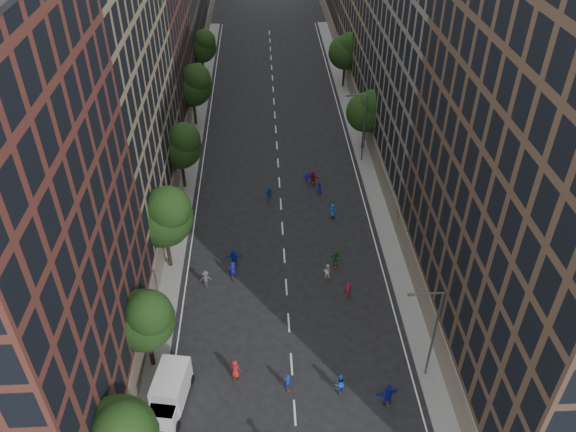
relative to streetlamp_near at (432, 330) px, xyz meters
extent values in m
plane|color=black|center=(-10.37, 28.00, -5.17)|extent=(240.00, 240.00, 0.00)
cube|color=slate|center=(-22.37, 35.50, -5.09)|extent=(4.00, 105.00, 0.15)
cube|color=slate|center=(1.63, 35.50, -5.09)|extent=(4.00, 105.00, 0.15)
cube|color=#7F6F53|center=(-29.37, 23.00, 11.83)|extent=(14.00, 26.00, 34.00)
cube|color=#51261F|center=(-29.37, 46.00, 8.83)|extent=(14.00, 20.00, 28.00)
cube|color=#696256|center=(8.63, 32.00, 11.33)|extent=(14.00, 28.00, 33.00)
cylinder|color=black|center=(-21.57, 2.00, -3.32)|extent=(0.36, 0.36, 3.70)
sphere|color=black|center=(-21.57, 2.00, 0.04)|extent=(4.80, 4.80, 4.80)
sphere|color=black|center=(-20.97, 1.52, 1.24)|extent=(3.60, 3.60, 3.60)
cylinder|color=black|center=(-21.57, 14.00, -3.06)|extent=(0.36, 0.36, 4.22)
sphere|color=black|center=(-21.57, 14.00, 0.78)|extent=(5.60, 5.60, 5.60)
sphere|color=black|center=(-20.87, 13.44, 2.18)|extent=(4.20, 4.20, 4.20)
cylinder|color=black|center=(-21.57, 28.00, -3.23)|extent=(0.36, 0.36, 3.87)
sphere|color=black|center=(-21.57, 28.00, 0.29)|extent=(5.00, 5.00, 5.00)
sphere|color=black|center=(-20.94, 27.50, 1.54)|extent=(3.75, 3.75, 3.75)
cylinder|color=black|center=(-21.57, 44.00, -3.14)|extent=(0.36, 0.36, 4.05)
sphere|color=black|center=(-21.57, 44.00, 0.54)|extent=(5.40, 5.40, 5.40)
sphere|color=black|center=(-20.89, 43.46, 1.89)|extent=(4.05, 4.05, 4.05)
cylinder|color=black|center=(-21.57, 60.00, -3.28)|extent=(0.36, 0.36, 3.78)
sphere|color=black|center=(-21.57, 60.00, 0.16)|extent=(4.80, 4.80, 4.80)
sphere|color=black|center=(-20.97, 59.52, 1.36)|extent=(3.60, 3.60, 3.60)
cylinder|color=black|center=(0.83, 36.00, -3.30)|extent=(0.36, 0.36, 3.74)
sphere|color=black|center=(0.83, 36.00, 0.10)|extent=(5.00, 5.00, 5.00)
sphere|color=black|center=(1.46, 35.50, 1.35)|extent=(3.75, 3.75, 3.75)
cylinder|color=black|center=(0.83, 56.00, -3.19)|extent=(0.36, 0.36, 3.96)
sphere|color=black|center=(0.83, 56.00, 0.41)|extent=(5.20, 5.20, 5.20)
sphere|color=black|center=(1.48, 55.48, 1.71)|extent=(3.90, 3.90, 3.90)
cylinder|color=#595B60|center=(0.23, 0.00, -0.67)|extent=(0.18, 0.18, 9.00)
cylinder|color=#595B60|center=(-0.97, 0.00, 3.83)|extent=(2.40, 0.12, 0.12)
cube|color=#595B60|center=(-2.07, 0.00, 3.78)|extent=(0.50, 0.22, 0.15)
cylinder|color=#595B60|center=(0.23, 33.00, -0.67)|extent=(0.18, 0.18, 9.00)
cylinder|color=#595B60|center=(-0.97, 33.00, 3.83)|extent=(2.40, 0.12, 0.12)
cube|color=#595B60|center=(-2.07, 33.00, 3.78)|extent=(0.50, 0.22, 0.15)
cube|color=silver|center=(-19.56, -1.22, -3.65)|extent=(2.79, 4.08, 2.31)
cube|color=silver|center=(-19.94, -3.50, -4.07)|extent=(2.34, 2.00, 1.47)
cube|color=black|center=(-19.94, -3.50, -3.39)|extent=(2.09, 1.65, 0.10)
cylinder|color=black|center=(-21.03, -3.64, -4.77)|extent=(0.39, 0.83, 0.80)
cylinder|color=black|center=(-18.96, -3.98, -4.77)|extent=(0.39, 0.83, 0.80)
cylinder|color=black|center=(-20.36, 0.40, -4.77)|extent=(0.39, 0.83, 0.80)
cylinder|color=black|center=(-18.29, 0.05, -4.77)|extent=(0.39, 0.83, 0.80)
imported|color=#132E9D|center=(-10.80, -0.80, -4.39)|extent=(0.64, 0.50, 1.56)
imported|color=blue|center=(-6.86, -1.29, -4.24)|extent=(1.11, 1.01, 1.85)
imported|color=#13289D|center=(-18.87, -1.05, -4.20)|extent=(1.23, 0.88, 1.94)
imported|color=#121A95|center=(-3.34, -2.51, -4.20)|extent=(1.87, 0.97, 1.93)
imported|color=#A61E1B|center=(-14.87, 0.51, -4.28)|extent=(0.98, 0.77, 1.77)
imported|color=maroon|center=(-4.78, 9.07, -4.37)|extent=(0.65, 0.49, 1.60)
imported|color=white|center=(-6.44, 11.62, -4.39)|extent=(0.87, 0.75, 1.55)
imported|color=#48474D|center=(-17.90, 11.04, -4.30)|extent=(1.21, 0.81, 1.74)
imported|color=#1F6A20|center=(-5.38, 13.22, -4.21)|extent=(1.18, 0.62, 1.92)
imported|color=#162AB3|center=(-15.32, 13.81, -4.24)|extent=(1.76, 0.64, 1.87)
imported|color=#154FB2|center=(-4.81, 21.30, -4.40)|extent=(0.87, 0.72, 1.53)
imported|color=#121696|center=(-15.42, 12.00, -4.22)|extent=(0.78, 0.61, 1.89)
imported|color=#1530AF|center=(-5.89, 25.77, -4.42)|extent=(0.83, 0.70, 1.51)
imported|color=#1A1295|center=(-7.08, 28.05, -4.36)|extent=(1.09, 0.68, 1.62)
imported|color=#124693|center=(-11.64, 24.76, -4.28)|extent=(1.10, 0.59, 1.78)
imported|color=maroon|center=(-6.36, 27.87, -4.30)|extent=(1.69, 1.12, 1.74)
camera|label=1|loc=(-12.09, -27.84, 31.67)|focal=35.00mm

